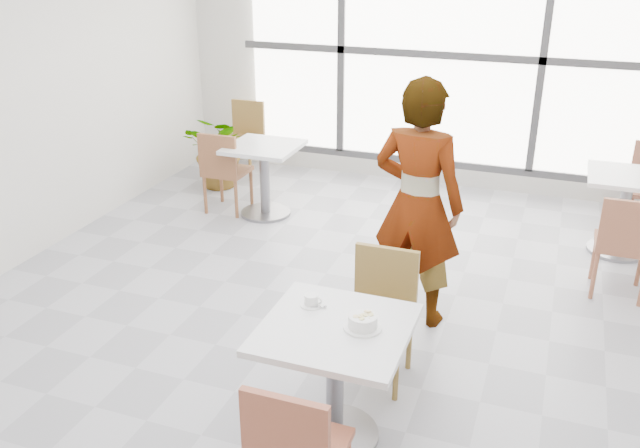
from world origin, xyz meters
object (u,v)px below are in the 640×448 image
(main_table, at_px, (335,361))
(bg_chair_right_near, at_px, (625,240))
(oatmeal_bowl, at_px, (363,321))
(plant_left, at_px, (221,151))
(bg_table_right, at_px, (625,203))
(coffee_cup, at_px, (312,301))
(bg_chair_left_far, at_px, (245,133))
(bg_chair_left_near, at_px, (223,167))
(chair_far, at_px, (381,306))
(chair_near, at_px, (294,448))
(person, at_px, (418,204))
(bg_table_left, at_px, (264,170))

(main_table, relative_size, bg_chair_right_near, 0.92)
(oatmeal_bowl, distance_m, plant_left, 4.50)
(main_table, height_order, bg_table_right, same)
(coffee_cup, bearing_deg, bg_chair_left_far, 120.82)
(coffee_cup, distance_m, bg_chair_left_near, 3.38)
(main_table, xyz_separation_m, bg_chair_left_near, (-2.20, 2.88, -0.02))
(main_table, distance_m, plant_left, 4.42)
(chair_far, xyz_separation_m, oatmeal_bowl, (0.08, -0.68, 0.29))
(bg_chair_right_near, height_order, plant_left, bg_chair_right_near)
(main_table, relative_size, bg_chair_left_far, 0.92)
(chair_far, relative_size, bg_chair_left_near, 1.00)
(bg_chair_right_near, bearing_deg, bg_table_right, -92.73)
(chair_far, xyz_separation_m, plant_left, (-2.67, 2.86, -0.07))
(chair_near, bearing_deg, person, -92.01)
(main_table, height_order, chair_far, chair_far)
(chair_near, xyz_separation_m, oatmeal_bowl, (0.11, 0.73, 0.29))
(bg_table_left, distance_m, plant_left, 1.01)
(chair_far, distance_m, bg_chair_left_far, 4.32)
(main_table, distance_m, bg_chair_left_near, 3.63)
(coffee_cup, distance_m, person, 1.37)
(main_table, distance_m, coffee_cup, 0.37)
(main_table, xyz_separation_m, chair_near, (0.04, -0.70, -0.02))
(main_table, bearing_deg, chair_near, -86.92)
(bg_table_left, relative_size, plant_left, 0.88)
(bg_table_right, relative_size, bg_chair_right_near, 0.86)
(oatmeal_bowl, relative_size, person, 0.11)
(coffee_cup, xyz_separation_m, person, (0.32, 1.32, 0.14))
(main_table, distance_m, chair_far, 0.72)
(chair_far, xyz_separation_m, bg_chair_right_near, (1.53, 1.64, 0.00))
(main_table, bearing_deg, oatmeal_bowl, 11.35)
(person, bearing_deg, coffee_cup, 85.10)
(oatmeal_bowl, distance_m, bg_chair_left_far, 4.93)
(oatmeal_bowl, bearing_deg, main_table, -168.65)
(chair_far, bearing_deg, bg_chair_left_near, 136.40)
(chair_near, distance_m, person, 2.23)
(plant_left, bearing_deg, bg_chair_left_near, -60.42)
(bg_chair_left_near, height_order, bg_chair_left_far, same)
(bg_chair_right_near, bearing_deg, chair_far, 46.98)
(coffee_cup, bearing_deg, plant_left, 125.13)
(oatmeal_bowl, xyz_separation_m, bg_chair_left_near, (-2.35, 2.85, -0.29))
(plant_left, bearing_deg, bg_chair_left_far, 86.95)
(bg_table_left, bearing_deg, main_table, -59.02)
(person, distance_m, plant_left, 3.46)
(coffee_cup, bearing_deg, bg_chair_right_near, 50.55)
(person, bearing_deg, main_table, 94.10)
(bg_table_right, bearing_deg, bg_chair_left_far, 168.23)
(bg_table_left, bearing_deg, chair_far, -50.65)
(main_table, height_order, bg_chair_left_near, bg_chair_left_near)
(chair_far, relative_size, oatmeal_bowl, 4.14)
(person, height_order, bg_table_right, person)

